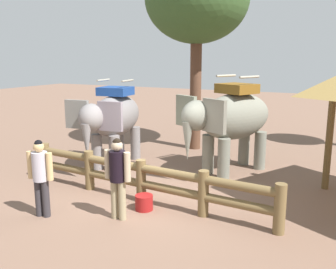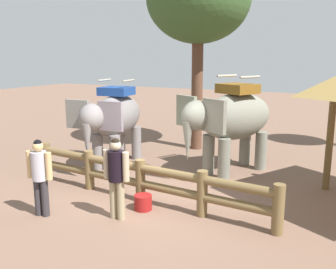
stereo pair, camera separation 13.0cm
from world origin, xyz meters
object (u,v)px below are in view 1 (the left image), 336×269
Objects in this scene: tourist_woman_in_black at (40,173)px; feed_bucket at (144,202)px; elephant_center at (231,119)px; tourist_man_in_blue at (118,173)px; tree_back_center at (197,0)px; elephant_near_left at (113,118)px; log_fence at (141,178)px.

tourist_woman_in_black is 4.19× the size of feed_bucket.
feed_bucket is (1.84, 1.31, -0.83)m from tourist_woman_in_black.
elephant_center is 5.71m from tourist_woman_in_black.
elephant_center reaches higher than tourist_man_in_blue.
feed_bucket is (0.25, 0.68, -0.87)m from tourist_man_in_blue.
tree_back_center reaches higher than elephant_center.
tourist_woman_in_black is 0.96× the size of tourist_man_in_blue.
tree_back_center reaches higher than elephant_near_left.
log_fence is at bearing 93.90° from tourist_man_in_blue.
elephant_center is at bearing -48.26° from tree_back_center.
elephant_center is at bearing 14.96° from elephant_near_left.
elephant_near_left is (-2.35, 2.27, 0.96)m from log_fence.
tourist_woman_in_black is at bearing -94.90° from tree_back_center.
tourist_woman_in_black is 0.24× the size of tree_back_center.
elephant_near_left is 4.13m from tourist_woman_in_black.
log_fence is 0.97× the size of tree_back_center.
feed_bucket is (2.68, -2.70, -1.39)m from elephant_near_left.
feed_bucket is at bearing -45.25° from elephant_near_left.
elephant_near_left is 1.88× the size of tourist_woman_in_black.
log_fence is 3.83× the size of tourist_man_in_blue.
tourist_man_in_blue is (0.08, -1.10, 0.44)m from log_fence.
feed_bucket is at bearing -103.85° from elephant_center.
elephant_center reaches higher than log_fence.
elephant_near_left is 4.05m from feed_bucket.
log_fence is at bearing -110.79° from elephant_center.
elephant_center is at bearing 75.12° from tourist_man_in_blue.
tourist_woman_in_black is at bearing -144.50° from feed_bucket.
tree_back_center is at bearing 66.18° from elephant_near_left.
elephant_near_left is 0.94× the size of elephant_center.
elephant_center is at bearing 69.21° from log_fence.
log_fence is 0.69m from feed_bucket.
tree_back_center is at bearing 101.36° from feed_bucket.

